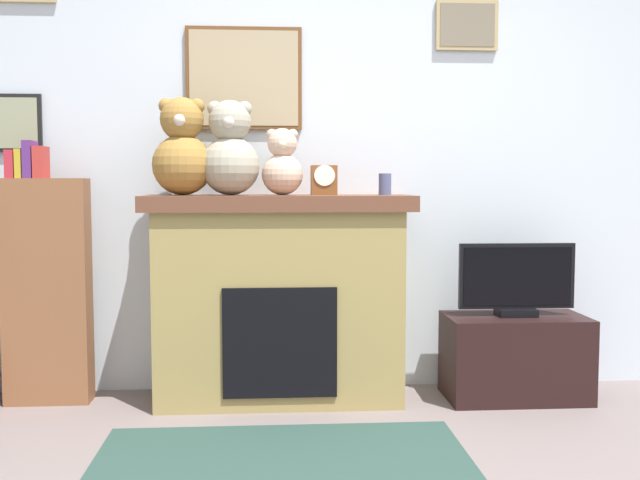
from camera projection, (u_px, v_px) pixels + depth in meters
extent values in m
cube|color=silver|center=(346.00, 155.00, 4.14)|extent=(5.20, 0.12, 2.60)
cube|color=brown|center=(244.00, 78.00, 4.00)|extent=(0.62, 0.02, 0.55)
cube|color=tan|center=(244.00, 78.00, 3.99)|extent=(0.58, 0.00, 0.51)
cube|color=tan|center=(467.00, 25.00, 4.06)|extent=(0.34, 0.02, 0.27)
cube|color=#766B56|center=(468.00, 25.00, 4.05)|extent=(0.30, 0.00, 0.23)
cube|color=black|center=(3.00, 123.00, 3.93)|extent=(0.41, 0.02, 0.31)
cube|color=gray|center=(2.00, 123.00, 3.92)|extent=(0.37, 0.00, 0.27)
cube|color=#9A844B|center=(279.00, 306.00, 3.88)|extent=(1.26, 0.47, 1.00)
cube|color=brown|center=(279.00, 203.00, 3.84)|extent=(1.38, 0.53, 0.08)
cube|color=black|center=(280.00, 343.00, 3.65)|extent=(0.57, 0.02, 0.55)
cube|color=brown|center=(47.00, 291.00, 3.83)|extent=(0.43, 0.16, 1.17)
cube|color=#BA2836|center=(13.00, 164.00, 3.77)|extent=(0.04, 0.13, 0.14)
cube|color=gold|center=(21.00, 164.00, 3.77)|extent=(0.03, 0.13, 0.15)
cube|color=#582972|center=(30.00, 160.00, 3.77)|extent=(0.04, 0.13, 0.19)
cube|color=#B6322C|center=(41.00, 162.00, 3.78)|extent=(0.05, 0.13, 0.16)
cube|color=black|center=(515.00, 357.00, 3.92)|extent=(0.73, 0.40, 0.44)
cube|color=black|center=(516.00, 312.00, 3.91)|extent=(0.20, 0.14, 0.04)
cube|color=black|center=(517.00, 276.00, 3.89)|extent=(0.61, 0.03, 0.34)
cube|color=black|center=(518.00, 276.00, 3.87)|extent=(0.57, 0.00, 0.30)
cube|color=#263E37|center=(283.00, 464.00, 3.01)|extent=(1.56, 0.97, 0.01)
cylinder|color=#4C517A|center=(385.00, 184.00, 3.85)|extent=(0.07, 0.07, 0.11)
cube|color=brown|center=(324.00, 180.00, 3.83)|extent=(0.13, 0.09, 0.15)
cylinder|color=white|center=(325.00, 175.00, 3.78)|extent=(0.11, 0.01, 0.11)
sphere|color=olive|center=(182.00, 165.00, 3.77)|extent=(0.31, 0.31, 0.31)
sphere|color=olive|center=(182.00, 119.00, 3.75)|extent=(0.22, 0.22, 0.22)
sphere|color=olive|center=(166.00, 106.00, 3.74)|extent=(0.08, 0.08, 0.08)
sphere|color=olive|center=(197.00, 106.00, 3.75)|extent=(0.08, 0.08, 0.08)
sphere|color=beige|center=(180.00, 120.00, 3.67)|extent=(0.07, 0.07, 0.07)
sphere|color=#9F9984|center=(230.00, 166.00, 3.79)|extent=(0.30, 0.30, 0.30)
sphere|color=#9F9984|center=(230.00, 121.00, 3.77)|extent=(0.22, 0.22, 0.22)
sphere|color=#9F9984|center=(215.00, 108.00, 3.76)|extent=(0.08, 0.08, 0.08)
sphere|color=#9F9984|center=(245.00, 109.00, 3.77)|extent=(0.08, 0.08, 0.08)
sphere|color=beige|center=(229.00, 122.00, 3.69)|extent=(0.06, 0.06, 0.06)
sphere|color=#CFAC93|center=(282.00, 174.00, 3.81)|extent=(0.21, 0.21, 0.21)
sphere|color=#CFAC93|center=(282.00, 143.00, 3.80)|extent=(0.15, 0.15, 0.15)
sphere|color=#CFAC93|center=(272.00, 134.00, 3.79)|extent=(0.05, 0.05, 0.05)
sphere|color=#CFAC93|center=(293.00, 134.00, 3.80)|extent=(0.05, 0.05, 0.05)
sphere|color=beige|center=(282.00, 144.00, 3.74)|extent=(0.05, 0.05, 0.05)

